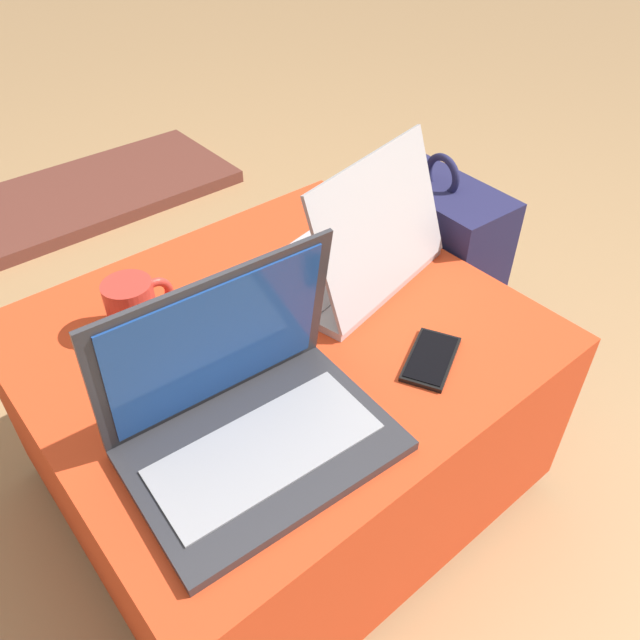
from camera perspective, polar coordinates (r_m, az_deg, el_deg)
ground_plane at (r=1.41m, az=-3.15°, el=-14.08°), size 14.00×14.00×0.00m
ottoman at (r=1.24m, az=-3.50°, el=-8.31°), size 0.83×0.75×0.43m
laptop_near at (r=0.89m, az=-6.61°, el=-8.40°), size 0.38×0.28×0.26m
laptop_far at (r=1.19m, az=3.13°, el=6.11°), size 0.39×0.32×0.25m
cell_phone at (r=1.05m, az=10.11°, el=-3.49°), size 0.15×0.12×0.01m
backpack at (r=1.55m, az=10.10°, el=3.73°), size 0.23×0.34×0.57m
coffee_mug at (r=1.12m, az=-16.68°, el=1.34°), size 0.12×0.09×0.09m
fireplace_hearth at (r=2.43m, az=-24.39°, el=9.09°), size 1.40×0.50×0.04m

